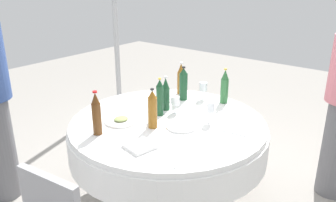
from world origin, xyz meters
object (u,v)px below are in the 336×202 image
(bottle_dark_green_right, at_px, (160,98))
(plate_inner, at_px, (182,126))
(wine_glass_outer, at_px, (175,101))
(plate_far, at_px, (121,121))
(wine_glass_north, at_px, (211,108))
(wine_glass_right, at_px, (203,88))
(bottle_dark_green_near, at_px, (166,94))
(bottle_amber_mid, at_px, (153,110))
(bottle_dark_green_outer, at_px, (183,84))
(bottle_amber_east, at_px, (181,79))
(bottle_green_rear, at_px, (225,87))
(dining_table, at_px, (168,138))
(bottle_brown_north, at_px, (97,114))

(bottle_dark_green_right, relative_size, plate_inner, 1.35)
(wine_glass_outer, bearing_deg, plate_far, 153.02)
(wine_glass_north, height_order, wine_glass_right, wine_glass_north)
(plate_far, bearing_deg, bottle_dark_green_near, -14.48)
(bottle_amber_mid, distance_m, bottle_dark_green_outer, 0.63)
(bottle_amber_east, xyz_separation_m, bottle_dark_green_outer, (-0.11, -0.11, 0.00))
(bottle_dark_green_right, distance_m, wine_glass_north, 0.40)
(bottle_green_rear, height_order, wine_glass_right, bottle_green_rear)
(bottle_amber_mid, height_order, bottle_amber_east, same)
(wine_glass_right, bearing_deg, bottle_green_rear, -78.23)
(bottle_dark_green_near, bearing_deg, bottle_amber_east, 19.55)
(dining_table, bearing_deg, plate_far, 132.93)
(wine_glass_north, bearing_deg, bottle_brown_north, 142.32)
(bottle_brown_north, bearing_deg, wine_glass_north, -37.68)
(plate_far, bearing_deg, bottle_amber_mid, -72.62)
(bottle_amber_mid, relative_size, plate_inner, 1.32)
(dining_table, xyz_separation_m, bottle_dark_green_outer, (0.44, 0.18, 0.28))
(bottle_brown_north, distance_m, plate_inner, 0.61)
(plate_far, bearing_deg, wine_glass_outer, -26.98)
(bottle_amber_mid, xyz_separation_m, bottle_amber_east, (0.72, 0.28, -0.00))
(bottle_amber_mid, distance_m, wine_glass_north, 0.43)
(bottle_dark_green_outer, bearing_deg, wine_glass_right, -49.32)
(bottle_dark_green_right, bearing_deg, dining_table, -111.68)
(dining_table, distance_m, bottle_green_rear, 0.67)
(bottle_dark_green_near, relative_size, plate_far, 1.15)
(bottle_dark_green_right, distance_m, plate_inner, 0.31)
(bottle_green_rear, bearing_deg, bottle_amber_east, 94.94)
(bottle_amber_east, relative_size, bottle_dark_green_right, 0.98)
(dining_table, distance_m, bottle_brown_north, 0.61)
(bottle_green_rear, distance_m, bottle_dark_green_outer, 0.35)
(wine_glass_right, bearing_deg, wine_glass_north, -140.78)
(bottle_dark_green_outer, relative_size, wine_glass_outer, 2.23)
(dining_table, distance_m, bottle_amber_mid, 0.33)
(bottle_dark_green_near, relative_size, wine_glass_right, 1.84)
(wine_glass_north, bearing_deg, bottle_amber_mid, 140.42)
(bottle_dark_green_right, height_order, wine_glass_right, bottle_dark_green_right)
(bottle_green_rear, distance_m, wine_glass_right, 0.19)
(bottle_dark_green_near, bearing_deg, plate_inner, -122.69)
(bottle_amber_east, distance_m, wine_glass_north, 0.68)
(bottle_amber_east, bearing_deg, wine_glass_north, -124.78)
(bottle_brown_north, height_order, bottle_dark_green_right, bottle_brown_north)
(bottle_amber_mid, height_order, wine_glass_north, bottle_amber_mid)
(bottle_amber_mid, bearing_deg, wine_glass_right, 3.14)
(dining_table, distance_m, bottle_amber_east, 0.69)
(bottle_dark_green_outer, bearing_deg, bottle_brown_north, 176.52)
(bottle_brown_north, height_order, plate_inner, bottle_brown_north)
(wine_glass_right, bearing_deg, bottle_dark_green_outer, 130.68)
(bottle_dark_green_right, bearing_deg, bottle_green_rear, -24.83)
(bottle_brown_north, bearing_deg, bottle_dark_green_outer, -3.48)
(bottle_brown_north, relative_size, bottle_dark_green_near, 1.12)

